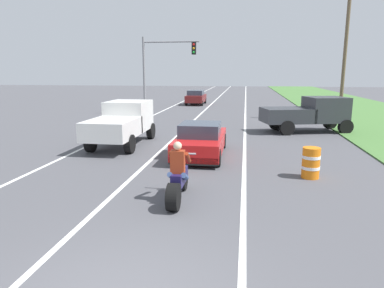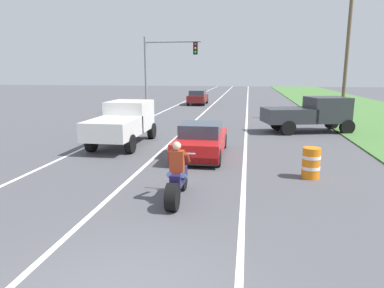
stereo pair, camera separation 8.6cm
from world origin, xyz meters
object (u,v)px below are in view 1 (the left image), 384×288
object	(u,v)px
pickup_truck_left_lane_white	(122,121)
distant_car_far_ahead	(196,97)
sports_car_red	(201,141)
construction_barrel_nearest	(311,163)
pickup_truck_right_shoulder_dark_grey	(309,113)
motorcycle_with_rider	(178,180)
traffic_light_mast_near	(161,64)

from	to	relation	value
pickup_truck_left_lane_white	distant_car_far_ahead	distance (m)	20.91
sports_car_red	construction_barrel_nearest	xyz separation A→B (m)	(3.89, -2.45, -0.13)
sports_car_red	pickup_truck_right_shoulder_dark_grey	distance (m)	8.57
pickup_truck_left_lane_white	sports_car_red	bearing A→B (deg)	-22.70
motorcycle_with_rider	pickup_truck_left_lane_white	xyz separation A→B (m)	(-3.94, 6.80, 0.51)
pickup_truck_right_shoulder_dark_grey	sports_car_red	bearing A→B (deg)	-128.75
pickup_truck_left_lane_white	construction_barrel_nearest	xyz separation A→B (m)	(7.77, -4.07, -0.60)
motorcycle_with_rider	pickup_truck_left_lane_white	distance (m)	7.88
pickup_truck_right_shoulder_dark_grey	distant_car_far_ahead	bearing A→B (deg)	118.86
sports_car_red	traffic_light_mast_near	world-z (taller)	traffic_light_mast_near
construction_barrel_nearest	motorcycle_with_rider	bearing A→B (deg)	-144.48
pickup_truck_right_shoulder_dark_grey	traffic_light_mast_near	bearing A→B (deg)	147.74
pickup_truck_right_shoulder_dark_grey	construction_barrel_nearest	bearing A→B (deg)	-99.13
traffic_light_mast_near	motorcycle_with_rider	bearing A→B (deg)	-75.11
traffic_light_mast_near	pickup_truck_right_shoulder_dark_grey	bearing A→B (deg)	-32.26
sports_car_red	pickup_truck_right_shoulder_dark_grey	xyz separation A→B (m)	(5.36, 6.67, 0.48)
sports_car_red	construction_barrel_nearest	distance (m)	4.60
sports_car_red	construction_barrel_nearest	world-z (taller)	sports_car_red
pickup_truck_left_lane_white	pickup_truck_right_shoulder_dark_grey	xyz separation A→B (m)	(9.23, 5.05, 0.00)
construction_barrel_nearest	sports_car_red	bearing A→B (deg)	147.81
traffic_light_mast_near	pickup_truck_left_lane_white	bearing A→B (deg)	-85.41
pickup_truck_left_lane_white	pickup_truck_right_shoulder_dark_grey	world-z (taller)	same
motorcycle_with_rider	construction_barrel_nearest	size ratio (longest dim) A/B	2.21
sports_car_red	construction_barrel_nearest	size ratio (longest dim) A/B	4.30
motorcycle_with_rider	pickup_truck_right_shoulder_dark_grey	bearing A→B (deg)	65.93
sports_car_red	distant_car_far_ahead	xyz separation A→B (m)	(-3.38, 22.52, 0.14)
construction_barrel_nearest	distant_car_far_ahead	size ratio (longest dim) A/B	0.25
motorcycle_with_rider	distant_car_far_ahead	world-z (taller)	motorcycle_with_rider
pickup_truck_right_shoulder_dark_grey	distant_car_far_ahead	distance (m)	18.10
motorcycle_with_rider	construction_barrel_nearest	xyz separation A→B (m)	(3.83, 2.73, -0.09)
motorcycle_with_rider	pickup_truck_right_shoulder_dark_grey	world-z (taller)	pickup_truck_right_shoulder_dark_grey
pickup_truck_right_shoulder_dark_grey	distant_car_far_ahead	size ratio (longest dim) A/B	1.29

